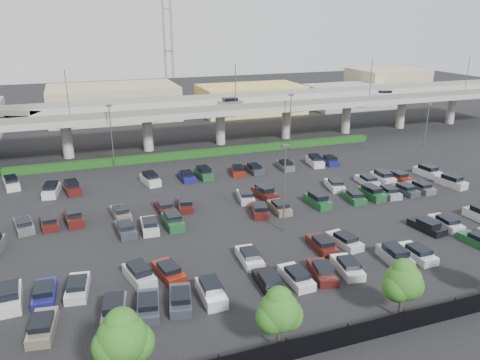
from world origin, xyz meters
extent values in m
plane|color=black|center=(0.00, 0.00, 0.00)|extent=(280.00, 280.00, 0.00)
cube|color=gray|center=(0.00, 32.00, 7.25)|extent=(150.00, 13.00, 1.10)
cube|color=#5F5F5A|center=(0.00, 25.75, 8.30)|extent=(150.00, 0.50, 1.00)
cube|color=#5F5F5A|center=(0.00, 38.25, 8.30)|extent=(150.00, 0.50, 1.00)
cylinder|color=gray|center=(-23.00, 32.00, 3.35)|extent=(1.80, 1.80, 6.70)
cube|color=#5F5F5A|center=(-23.00, 32.00, 6.50)|extent=(2.60, 9.75, 0.50)
cylinder|color=gray|center=(-9.00, 32.00, 3.35)|extent=(1.80, 1.80, 6.70)
cube|color=#5F5F5A|center=(-9.00, 32.00, 6.50)|extent=(2.60, 9.75, 0.50)
cylinder|color=gray|center=(5.00, 32.00, 3.35)|extent=(1.80, 1.80, 6.70)
cube|color=#5F5F5A|center=(5.00, 32.00, 6.50)|extent=(2.60, 9.75, 0.50)
cylinder|color=gray|center=(19.00, 32.00, 3.35)|extent=(1.80, 1.80, 6.70)
cube|color=#5F5F5A|center=(19.00, 32.00, 6.50)|extent=(2.60, 9.75, 0.50)
cylinder|color=gray|center=(33.00, 32.00, 3.35)|extent=(1.80, 1.80, 6.70)
cube|color=#5F5F5A|center=(33.00, 32.00, 6.50)|extent=(2.60, 9.75, 0.50)
cylinder|color=gray|center=(47.00, 32.00, 3.35)|extent=(1.80, 1.80, 6.70)
cube|color=#5F5F5A|center=(47.00, 32.00, 6.50)|extent=(2.60, 9.75, 0.50)
cylinder|color=gray|center=(61.00, 32.00, 3.35)|extent=(1.80, 1.80, 6.70)
cube|color=#5F5F5A|center=(61.00, 32.00, 6.50)|extent=(2.60, 9.75, 0.50)
cube|color=#6C6555|center=(6.00, 29.00, 8.32)|extent=(4.40, 1.82, 1.05)
cube|color=black|center=(6.00, 29.00, 9.14)|extent=(2.60, 1.60, 0.65)
cube|color=silver|center=(40.00, 29.00, 8.21)|extent=(4.40, 1.82, 0.82)
cube|color=black|center=(40.00, 29.00, 8.84)|extent=(2.30, 1.60, 0.50)
cylinder|color=#4D4D52|center=(-22.00, 25.90, 11.80)|extent=(0.14, 0.14, 8.00)
cylinder|color=#4D4D52|center=(6.00, 25.90, 11.80)|extent=(0.14, 0.14, 8.00)
cylinder|color=#4D4D52|center=(34.00, 25.90, 11.80)|extent=(0.14, 0.14, 8.00)
cylinder|color=#4D4D52|center=(58.00, 25.90, 11.80)|extent=(0.14, 0.14, 8.00)
cube|color=#123A11|center=(0.00, 25.00, 0.55)|extent=(66.00, 1.60, 1.10)
cube|color=black|center=(0.00, -28.00, 0.90)|extent=(70.00, 0.06, 1.80)
cylinder|color=black|center=(-9.00, -28.00, 1.00)|extent=(0.10, 0.10, 2.00)
cylinder|color=black|center=(-4.00, -28.00, 1.00)|extent=(0.10, 0.10, 2.00)
cylinder|color=black|center=(1.00, -28.00, 1.00)|extent=(0.10, 0.10, 2.00)
cylinder|color=black|center=(6.00, -28.00, 1.00)|extent=(0.10, 0.10, 2.00)
sphere|color=#184512|center=(-20.00, -26.45, 3.76)|extent=(3.39, 3.39, 3.39)
sphere|color=#184512|center=(-19.21, -26.35, 3.15)|extent=(2.67, 2.67, 2.67)
sphere|color=#184512|center=(-20.67, -26.53, 3.39)|extent=(2.67, 2.67, 2.67)
sphere|color=#184512|center=(-19.96, -26.33, 4.73)|extent=(2.30, 2.30, 2.30)
cylinder|color=#332316|center=(-9.00, -26.67, 0.98)|extent=(0.26, 0.26, 1.96)
sphere|color=#184512|center=(-9.00, -26.67, 3.37)|extent=(3.04, 3.04, 3.04)
sphere|color=#184512|center=(-8.29, -26.57, 2.82)|extent=(2.39, 2.39, 2.39)
sphere|color=#184512|center=(-9.60, -26.75, 3.04)|extent=(2.39, 2.39, 2.39)
sphere|color=#184512|center=(-8.96, -26.55, 4.24)|extent=(2.06, 2.06, 2.06)
cylinder|color=#332316|center=(2.00, -26.39, 0.99)|extent=(0.26, 0.26, 1.97)
sphere|color=#184512|center=(2.00, -26.39, 3.39)|extent=(3.07, 3.07, 3.07)
sphere|color=#184512|center=(2.71, -26.29, 2.85)|extent=(2.41, 2.41, 2.41)
sphere|color=#184512|center=(1.40, -26.47, 3.07)|extent=(2.41, 2.41, 2.41)
sphere|color=#184512|center=(2.04, -26.27, 4.27)|extent=(2.08, 2.08, 2.08)
cube|color=#6C6555|center=(-25.50, -18.50, 0.41)|extent=(2.38, 4.60, 0.82)
cube|color=black|center=(-25.50, -18.70, 1.04)|extent=(1.89, 2.49, 0.50)
cube|color=#505457|center=(-20.00, -18.50, 0.53)|extent=(2.53, 4.64, 1.05)
cube|color=black|center=(-20.00, -18.50, 1.34)|extent=(2.01, 2.83, 0.65)
cube|color=#2E343C|center=(-17.25, -18.50, 0.41)|extent=(2.50, 4.63, 0.82)
cube|color=black|center=(-17.25, -18.70, 1.04)|extent=(1.95, 2.53, 0.50)
cube|color=#2E343C|center=(-14.50, -18.50, 0.41)|extent=(2.66, 4.67, 0.82)
cube|color=black|center=(-14.50, -18.70, 1.04)|extent=(2.03, 2.57, 0.50)
cube|color=silver|center=(-11.75, -18.50, 0.53)|extent=(1.83, 4.41, 1.05)
cube|color=black|center=(-11.75, -18.50, 1.34)|extent=(1.61, 2.61, 0.65)
cube|color=black|center=(-6.25, -18.50, 0.41)|extent=(1.95, 4.45, 0.82)
cube|color=black|center=(-6.25, -18.70, 1.04)|extent=(1.67, 2.35, 0.50)
cube|color=silver|center=(-3.50, -18.50, 0.41)|extent=(1.97, 4.46, 0.82)
cube|color=black|center=(-3.50, -18.70, 1.04)|extent=(1.68, 2.35, 0.50)
cube|color=#451512|center=(-0.75, -18.50, 0.41)|extent=(2.61, 4.66, 0.82)
cube|color=black|center=(-0.75, -18.70, 1.04)|extent=(2.00, 2.56, 0.50)
cube|color=silver|center=(2.00, -18.50, 0.41)|extent=(2.35, 4.59, 0.82)
cube|color=black|center=(2.00, -18.70, 1.04)|extent=(1.87, 2.48, 0.50)
cube|color=gray|center=(7.50, -18.50, 0.53)|extent=(2.19, 4.54, 1.05)
cube|color=black|center=(7.50, -18.50, 1.34)|extent=(1.82, 2.73, 0.65)
cube|color=silver|center=(10.25, -18.50, 0.41)|extent=(1.88, 4.43, 0.82)
cube|color=black|center=(10.25, -18.70, 1.04)|extent=(1.64, 2.32, 0.50)
cube|color=#1C5029|center=(18.50, -18.50, 0.41)|extent=(2.41, 4.61, 0.82)
cube|color=silver|center=(-28.25, -13.50, 0.53)|extent=(2.08, 4.50, 1.05)
cube|color=black|center=(-28.25, -13.50, 1.34)|extent=(1.75, 2.69, 0.65)
cube|color=navy|center=(-25.50, -13.50, 0.41)|extent=(2.06, 4.49, 0.82)
cube|color=black|center=(-25.50, -13.70, 1.04)|extent=(1.72, 2.38, 0.50)
cube|color=silver|center=(-22.75, -13.50, 0.41)|extent=(2.40, 4.61, 0.82)
cube|color=black|center=(-22.75, -13.70, 1.04)|extent=(1.90, 2.50, 0.50)
cube|color=silver|center=(-17.25, -13.50, 0.53)|extent=(2.78, 4.70, 1.05)
cube|color=black|center=(-17.25, -13.50, 1.34)|extent=(2.16, 2.90, 0.65)
cube|color=maroon|center=(-14.50, -13.50, 0.41)|extent=(2.67, 4.68, 0.82)
cube|color=black|center=(-14.50, -13.70, 1.04)|extent=(2.03, 2.58, 0.50)
cube|color=silver|center=(-6.25, -13.50, 0.41)|extent=(2.06, 4.49, 0.82)
cube|color=black|center=(-6.25, -13.70, 1.04)|extent=(1.73, 2.38, 0.50)
cube|color=#451512|center=(2.00, -13.50, 0.41)|extent=(2.02, 4.48, 0.82)
cube|color=black|center=(2.00, -13.70, 1.04)|extent=(1.71, 2.37, 0.50)
cube|color=silver|center=(4.75, -13.50, 0.41)|extent=(2.40, 4.60, 0.82)
cube|color=black|center=(4.75, -13.70, 1.04)|extent=(1.90, 2.49, 0.50)
cube|color=black|center=(15.75, -13.50, 0.41)|extent=(2.40, 4.61, 0.82)
cube|color=black|center=(15.75, -13.70, 1.04)|extent=(1.90, 2.50, 0.50)
cube|color=silver|center=(18.50, -13.50, 0.41)|extent=(1.96, 4.45, 0.82)
cube|color=black|center=(18.50, -13.70, 1.04)|extent=(1.67, 2.35, 0.50)
cube|color=#2E343C|center=(-17.25, -2.50, 0.41)|extent=(2.16, 4.53, 0.82)
cube|color=black|center=(-17.25, -2.70, 1.04)|extent=(1.78, 2.42, 0.50)
cube|color=silver|center=(-14.50, -2.50, 0.41)|extent=(2.08, 4.50, 0.82)
cube|color=black|center=(-14.50, -2.70, 1.04)|extent=(1.73, 2.39, 0.50)
cube|color=#1C5029|center=(-11.75, -2.50, 0.53)|extent=(2.04, 4.49, 1.05)
cube|color=black|center=(-11.75, -2.50, 1.34)|extent=(1.73, 2.68, 0.65)
cube|color=#451512|center=(-0.75, -2.50, 0.41)|extent=(2.83, 4.71, 0.82)
cube|color=black|center=(-0.75, -2.69, 1.04)|extent=(2.11, 2.62, 0.50)
cube|color=#6C6555|center=(2.00, -2.50, 0.41)|extent=(1.95, 4.45, 0.82)
cube|color=black|center=(2.00, -2.70, 1.04)|extent=(1.67, 2.35, 0.50)
cube|color=#1C5029|center=(7.50, -2.50, 0.53)|extent=(2.05, 4.49, 1.05)
cube|color=black|center=(7.50, -2.50, 1.34)|extent=(1.74, 2.68, 0.65)
cube|color=#1C5029|center=(13.00, -2.50, 0.41)|extent=(2.41, 4.61, 0.82)
cube|color=black|center=(13.00, -2.70, 1.04)|extent=(1.90, 2.50, 0.50)
cube|color=#1C5029|center=(15.75, -2.50, 0.53)|extent=(2.15, 4.53, 1.05)
cube|color=black|center=(15.75, -2.50, 1.34)|extent=(1.79, 2.71, 0.65)
cube|color=gray|center=(18.50, -2.50, 0.41)|extent=(2.21, 4.55, 0.82)
cube|color=black|center=(18.50, -2.70, 1.04)|extent=(1.80, 2.44, 0.50)
cube|color=#2E343C|center=(21.25, -2.50, 0.41)|extent=(2.17, 4.53, 0.82)
cube|color=black|center=(21.25, -2.70, 1.04)|extent=(1.78, 2.42, 0.50)
cube|color=#505457|center=(24.00, -2.50, 0.41)|extent=(1.94, 4.45, 0.82)
cube|color=black|center=(24.00, -2.70, 1.04)|extent=(1.67, 2.34, 0.50)
cube|color=silver|center=(29.50, -2.50, 0.53)|extent=(2.58, 4.66, 1.05)
cube|color=black|center=(29.50, -2.50, 1.34)|extent=(2.04, 2.85, 0.65)
cube|color=#505457|center=(-28.25, 2.50, 0.41)|extent=(2.64, 4.67, 0.82)
cube|color=black|center=(-28.25, 2.30, 1.04)|extent=(2.02, 2.57, 0.50)
cube|color=#451512|center=(-25.50, 2.50, 0.41)|extent=(2.26, 4.56, 0.82)
cube|color=black|center=(-25.50, 2.30, 1.04)|extent=(1.83, 2.45, 0.50)
cube|color=#451512|center=(-22.75, 2.50, 0.53)|extent=(2.36, 4.59, 1.05)
cube|color=black|center=(-22.75, 2.50, 1.34)|extent=(1.92, 2.78, 0.65)
cube|color=#6C6555|center=(-17.25, 2.50, 0.41)|extent=(2.32, 4.58, 0.82)
cube|color=black|center=(-17.25, 2.30, 1.04)|extent=(1.86, 2.47, 0.50)
cube|color=#451512|center=(-11.75, 2.50, 0.41)|extent=(2.08, 4.50, 0.82)
cube|color=black|center=(-11.75, 2.30, 1.04)|extent=(1.74, 2.39, 0.50)
cube|color=#451512|center=(-9.00, 2.50, 0.41)|extent=(2.65, 4.67, 0.82)
cube|color=black|center=(-9.00, 2.30, 1.04)|extent=(2.02, 2.57, 0.50)
cube|color=silver|center=(-0.75, 2.50, 0.41)|extent=(2.57, 4.65, 0.82)
cube|color=black|center=(-0.75, 2.30, 1.04)|extent=(1.98, 2.55, 0.50)
cube|color=#451512|center=(2.00, 2.50, 0.53)|extent=(2.48, 4.63, 1.05)
cube|color=black|center=(2.00, 2.50, 1.34)|extent=(1.98, 2.82, 0.65)
cube|color=silver|center=(13.00, 2.50, 0.41)|extent=(2.70, 4.68, 0.82)
cube|color=black|center=(13.00, 2.30, 1.04)|extent=(2.05, 2.58, 0.50)
cube|color=silver|center=(18.50, 2.50, 0.41)|extent=(2.02, 4.48, 0.82)
cube|color=black|center=(18.50, 2.30, 1.04)|extent=(1.71, 2.37, 0.50)
cube|color=silver|center=(21.25, 2.50, 0.53)|extent=(1.98, 4.46, 1.05)
cube|color=black|center=(21.25, 2.50, 1.34)|extent=(1.70, 2.66, 0.65)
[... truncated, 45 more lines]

